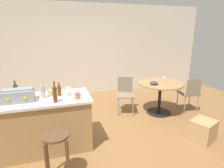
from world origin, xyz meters
TOP-DOWN VIEW (x-y plane):
  - ground_plane at (0.00, 0.00)m, footprint 8.80×8.80m
  - back_wall at (0.00, 2.64)m, footprint 8.00×0.10m
  - kitchen_island at (-1.00, -0.10)m, footprint 1.44×0.75m
  - wooden_stool at (-0.87, -0.91)m, footprint 0.34×0.34m
  - dining_table at (1.52, 0.57)m, footprint 1.03×1.03m
  - folding_chair_near at (0.76, 0.88)m, footprint 0.50×0.50m
  - folding_chair_far at (2.25, 0.42)m, footprint 0.44×0.44m
  - toolbox at (-1.36, -0.15)m, footprint 0.45×0.26m
  - bottle_0 at (-0.83, -0.34)m, footprint 0.06×0.06m
  - bottle_1 at (-0.77, -0.06)m, footprint 0.06×0.06m
  - bottle_2 at (-1.02, -0.08)m, footprint 0.07×0.07m
  - bottle_3 at (-1.44, 0.15)m, footprint 0.07×0.07m
  - cup_0 at (-0.50, -0.29)m, footprint 0.12×0.08m
  - cup_1 at (-0.89, -0.03)m, footprint 0.12×0.09m
  - cup_2 at (-0.62, 0.06)m, footprint 0.12×0.09m
  - cup_3 at (-0.64, -0.15)m, footprint 0.12×0.09m
  - wine_glass at (1.62, 0.60)m, footprint 0.07×0.07m
  - serving_bowl at (1.30, 0.49)m, footprint 0.18×0.18m
  - cardboard_box at (1.63, -0.72)m, footprint 0.50×0.48m

SIDE VIEW (x-z plane):
  - ground_plane at x=0.00m, z-range 0.00..0.00m
  - cardboard_box at x=1.63m, z-range 0.00..0.39m
  - kitchen_island at x=-1.00m, z-range 0.00..0.89m
  - wooden_stool at x=-0.87m, z-range 0.16..0.83m
  - folding_chair_near at x=0.76m, z-range 0.07..0.92m
  - folding_chair_far at x=2.25m, z-range 0.08..0.93m
  - dining_table at x=1.52m, z-range 0.20..0.95m
  - serving_bowl at x=1.30m, z-range 0.75..0.82m
  - wine_glass at x=1.62m, z-range 0.79..0.93m
  - cup_3 at x=-0.64m, z-range 0.89..0.97m
  - cup_2 at x=-0.62m, z-range 0.89..0.98m
  - cup_1 at x=-0.89m, z-range 0.89..0.99m
  - cup_0 at x=-0.50m, z-range 0.89..0.99m
  - bottle_1 at x=-0.77m, z-range 0.86..1.08m
  - toolbox at x=-1.36m, z-range 0.88..1.08m
  - bottle_3 at x=-1.44m, z-range 0.86..1.12m
  - bottle_2 at x=-1.02m, z-range 0.85..1.15m
  - bottle_0 at x=-0.83m, z-range 0.85..1.17m
  - back_wall at x=0.00m, z-range 0.00..2.70m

